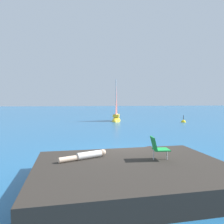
# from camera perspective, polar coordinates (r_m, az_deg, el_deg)

# --- Properties ---
(ground_plane) EXTENTS (160.00, 160.00, 0.00)m
(ground_plane) POSITION_cam_1_polar(r_m,az_deg,el_deg) (10.35, 3.28, -11.88)
(ground_plane) COLOR #236093
(shore_ledge) EXTENTS (6.44, 5.01, 0.66)m
(shore_ledge) POSITION_cam_1_polar(r_m,az_deg,el_deg) (7.25, 5.30, -15.91)
(shore_ledge) COLOR #2D2823
(shore_ledge) RESTS_ON ground
(boulder_seaward) EXTENTS (1.77, 1.63, 0.92)m
(boulder_seaward) POSITION_cam_1_polar(r_m,az_deg,el_deg) (9.49, 1.84, -13.30)
(boulder_seaward) COLOR #302521
(boulder_seaward) RESTS_ON ground
(boulder_inland) EXTENTS (1.43, 1.66, 1.07)m
(boulder_inland) POSITION_cam_1_polar(r_m,az_deg,el_deg) (9.80, 8.77, -12.79)
(boulder_inland) COLOR #2F2423
(boulder_inland) RESTS_ON ground
(sailboat_near) EXTENTS (1.75, 3.14, 5.68)m
(sailboat_near) POSITION_cam_1_polar(r_m,az_deg,el_deg) (27.17, 1.12, -1.76)
(sailboat_near) COLOR yellow
(sailboat_near) RESTS_ON ground
(person_sunbather) EXTENTS (1.64, 0.90, 0.25)m
(person_sunbather) POSITION_cam_1_polar(r_m,az_deg,el_deg) (7.74, -6.85, -11.25)
(person_sunbather) COLOR white
(person_sunbather) RESTS_ON shore_ledge
(beach_chair) EXTENTS (0.61, 0.50, 0.80)m
(beach_chair) POSITION_cam_1_polar(r_m,az_deg,el_deg) (7.66, 11.90, -8.93)
(beach_chair) COLOR green
(beach_chair) RESTS_ON shore_ledge
(marker_buoy) EXTENTS (0.56, 0.56, 1.13)m
(marker_buoy) POSITION_cam_1_polar(r_m,az_deg,el_deg) (27.25, 18.17, -2.55)
(marker_buoy) COLOR yellow
(marker_buoy) RESTS_ON ground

